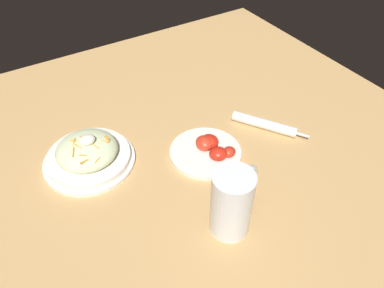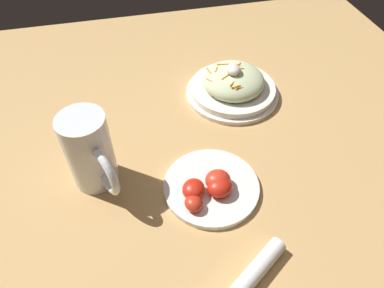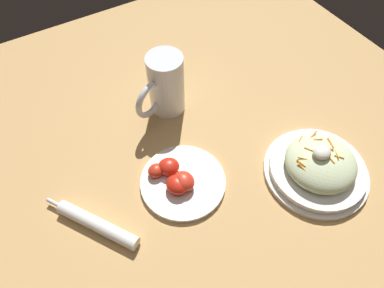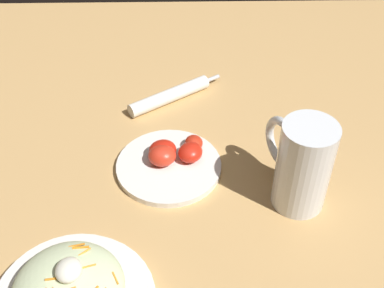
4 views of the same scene
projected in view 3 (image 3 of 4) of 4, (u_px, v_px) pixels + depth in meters
The scene contains 5 objects.
ground_plane at pixel (199, 172), 0.79m from camera, with size 1.43×1.43×0.00m, color tan.
salad_plate at pixel (319, 166), 0.76m from camera, with size 0.24×0.24×0.09m.
beer_mug at pixel (165, 88), 0.84m from camera, with size 0.15×0.10×0.16m.
napkin_roll at pixel (97, 224), 0.70m from camera, with size 0.14×0.20×0.03m.
tomato_plate at pixel (180, 180), 0.76m from camera, with size 0.19×0.19×0.05m.
Camera 3 is at (0.22, 0.34, 0.68)m, focal length 31.56 mm.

